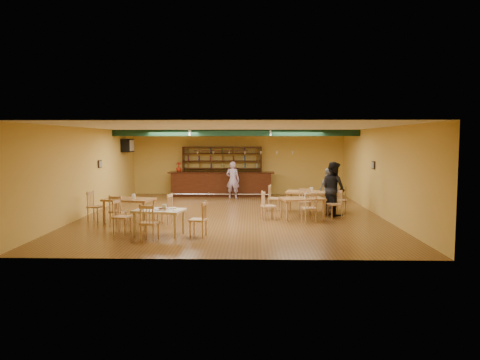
{
  "coord_description": "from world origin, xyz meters",
  "views": [
    {
      "loc": [
        0.65,
        -15.62,
        2.57
      ],
      "look_at": [
        0.24,
        0.6,
        1.15
      ],
      "focal_mm": 33.9,
      "sensor_mm": 36.0,
      "label": 1
    }
  ],
  "objects_px": {
    "dining_table_d": "(302,208)",
    "patron_bar": "(233,180)",
    "dining_table_b": "(307,202)",
    "patron_right_a": "(333,189)",
    "dining_table_c": "(129,210)",
    "near_table": "(159,222)",
    "bar_counter": "(221,184)"
  },
  "relations": [
    {
      "from": "near_table",
      "to": "dining_table_d",
      "type": "bearing_deg",
      "value": 42.7
    },
    {
      "from": "dining_table_b",
      "to": "dining_table_d",
      "type": "height_order",
      "value": "dining_table_b"
    },
    {
      "from": "dining_table_c",
      "to": "patron_bar",
      "type": "distance_m",
      "value": 6.67
    },
    {
      "from": "patron_right_a",
      "to": "dining_table_b",
      "type": "bearing_deg",
      "value": 17.43
    },
    {
      "from": "dining_table_c",
      "to": "patron_bar",
      "type": "height_order",
      "value": "patron_bar"
    },
    {
      "from": "dining_table_b",
      "to": "dining_table_c",
      "type": "bearing_deg",
      "value": -147.09
    },
    {
      "from": "dining_table_d",
      "to": "near_table",
      "type": "distance_m",
      "value": 4.94
    },
    {
      "from": "dining_table_b",
      "to": "dining_table_d",
      "type": "relative_size",
      "value": 1.07
    },
    {
      "from": "dining_table_d",
      "to": "patron_bar",
      "type": "relative_size",
      "value": 0.84
    },
    {
      "from": "dining_table_c",
      "to": "bar_counter",
      "type": "bearing_deg",
      "value": 82.84
    },
    {
      "from": "bar_counter",
      "to": "patron_bar",
      "type": "height_order",
      "value": "patron_bar"
    },
    {
      "from": "dining_table_b",
      "to": "patron_right_a",
      "type": "xyz_separation_m",
      "value": [
        0.8,
        -0.8,
        0.56
      ]
    },
    {
      "from": "dining_table_b",
      "to": "near_table",
      "type": "xyz_separation_m",
      "value": [
        -4.51,
        -4.12,
        -0.02
      ]
    },
    {
      "from": "dining_table_b",
      "to": "patron_bar",
      "type": "bearing_deg",
      "value": 139.4
    },
    {
      "from": "near_table",
      "to": "bar_counter",
      "type": "bearing_deg",
      "value": 92.99
    },
    {
      "from": "dining_table_c",
      "to": "patron_right_a",
      "type": "relative_size",
      "value": 0.81
    },
    {
      "from": "dining_table_b",
      "to": "bar_counter",
      "type": "bearing_deg",
      "value": 138.84
    },
    {
      "from": "dining_table_b",
      "to": "patron_right_a",
      "type": "relative_size",
      "value": 0.8
    },
    {
      "from": "dining_table_c",
      "to": "dining_table_d",
      "type": "xyz_separation_m",
      "value": [
        5.5,
        0.75,
        -0.03
      ]
    },
    {
      "from": "patron_bar",
      "to": "patron_right_a",
      "type": "height_order",
      "value": "patron_right_a"
    },
    {
      "from": "dining_table_c",
      "to": "patron_bar",
      "type": "relative_size",
      "value": 0.91
    },
    {
      "from": "dining_table_d",
      "to": "near_table",
      "type": "height_order",
      "value": "near_table"
    },
    {
      "from": "bar_counter",
      "to": "near_table",
      "type": "distance_m",
      "value": 8.72
    },
    {
      "from": "bar_counter",
      "to": "patron_bar",
      "type": "distance_m",
      "value": 1.03
    },
    {
      "from": "bar_counter",
      "to": "patron_right_a",
      "type": "height_order",
      "value": "patron_right_a"
    },
    {
      "from": "dining_table_d",
      "to": "patron_bar",
      "type": "xyz_separation_m",
      "value": [
        -2.49,
        5.18,
        0.48
      ]
    },
    {
      "from": "dining_table_d",
      "to": "near_table",
      "type": "xyz_separation_m",
      "value": [
        -4.17,
        -2.64,
        0.0
      ]
    },
    {
      "from": "bar_counter",
      "to": "dining_table_b",
      "type": "xyz_separation_m",
      "value": [
        3.39,
        -4.53,
        -0.2
      ]
    },
    {
      "from": "dining_table_d",
      "to": "patron_bar",
      "type": "height_order",
      "value": "patron_bar"
    },
    {
      "from": "dining_table_d",
      "to": "near_table",
      "type": "bearing_deg",
      "value": -160.4
    },
    {
      "from": "dining_table_b",
      "to": "dining_table_d",
      "type": "distance_m",
      "value": 1.52
    },
    {
      "from": "patron_bar",
      "to": "dining_table_c",
      "type": "bearing_deg",
      "value": 74.83
    }
  ]
}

